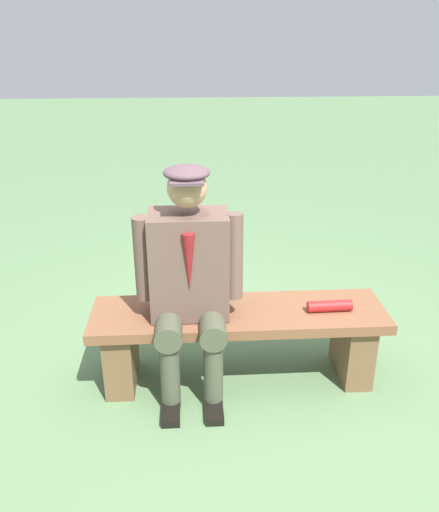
# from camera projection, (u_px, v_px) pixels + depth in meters

# --- Properties ---
(ground_plane) EXTENTS (30.00, 30.00, 0.00)m
(ground_plane) POSITION_uv_depth(u_px,v_px,m) (238.00, 377.00, 3.22)
(ground_plane) COLOR #597A50
(bench) EXTENTS (1.72, 0.46, 0.47)m
(bench) POSITION_uv_depth(u_px,v_px,m) (239.00, 333.00, 3.09)
(bench) COLOR brown
(bench) RESTS_ON ground
(seated_man) EXTENTS (0.60, 0.58, 1.33)m
(seated_man) POSITION_uv_depth(u_px,v_px,m) (189.00, 274.00, 2.86)
(seated_man) COLOR brown
(seated_man) RESTS_ON ground
(rolled_magazine) EXTENTS (0.26, 0.07, 0.07)m
(rolled_magazine) POSITION_uv_depth(u_px,v_px,m) (330.00, 306.00, 3.01)
(rolled_magazine) COLOR #B21E1E
(rolled_magazine) RESTS_ON bench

